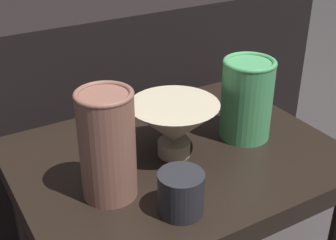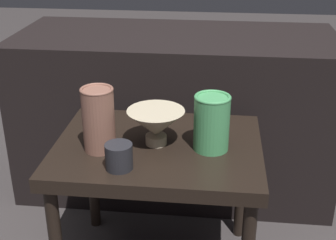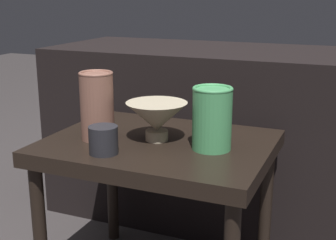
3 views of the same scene
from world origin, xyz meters
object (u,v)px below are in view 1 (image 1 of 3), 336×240
at_px(vase_textured_left, 107,144).
at_px(bowl, 175,125).
at_px(cup, 181,193).
at_px(vase_colorful_right, 247,98).

bearing_deg(vase_textured_left, bowl, 17.41).
height_order(bowl, cup, bowl).
bearing_deg(bowl, vase_colorful_right, -3.31).
bearing_deg(cup, bowl, 62.15).
height_order(vase_colorful_right, cup, vase_colorful_right).
bearing_deg(vase_textured_left, vase_colorful_right, 7.12).
bearing_deg(bowl, cup, -117.85).
distance_m(vase_colorful_right, cup, 0.27).
xyz_separation_m(bowl, vase_colorful_right, (0.15, -0.01, 0.02)).
xyz_separation_m(vase_textured_left, cup, (0.07, -0.10, -0.06)).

